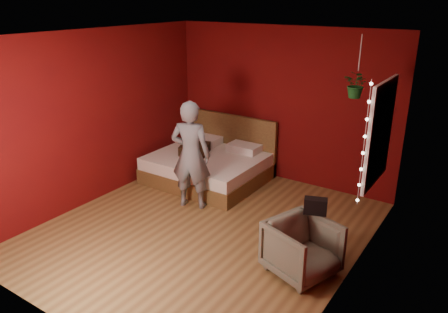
{
  "coord_description": "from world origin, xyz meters",
  "views": [
    {
      "loc": [
        3.18,
        -4.25,
        3.05
      ],
      "look_at": [
        0.07,
        0.4,
        0.97
      ],
      "focal_mm": 35.0,
      "sensor_mm": 36.0,
      "label": 1
    }
  ],
  "objects": [
    {
      "name": "floor",
      "position": [
        0.0,
        0.0,
        0.0
      ],
      "size": [
        4.5,
        4.5,
        0.0
      ],
      "primitive_type": "plane",
      "color": "olive",
      "rests_on": "ground"
    },
    {
      "name": "person",
      "position": [
        -0.58,
        0.5,
        0.82
      ],
      "size": [
        0.7,
        0.57,
        1.65
      ],
      "primitive_type": "imported",
      "rotation": [
        0.0,
        0.0,
        3.47
      ],
      "color": "slate",
      "rests_on": "ground"
    },
    {
      "name": "hanging_plant",
      "position": [
        1.54,
        1.21,
        1.99
      ],
      "size": [
        0.38,
        0.36,
        0.79
      ],
      "color": "silver",
      "rests_on": "room_walls"
    },
    {
      "name": "window",
      "position": [
        1.97,
        0.9,
        1.5
      ],
      "size": [
        0.05,
        0.97,
        1.27
      ],
      "color": "white",
      "rests_on": "room_walls"
    },
    {
      "name": "bed",
      "position": [
        -0.95,
        1.5,
        0.26
      ],
      "size": [
        1.85,
        1.57,
        1.02
      ],
      "color": "brown",
      "rests_on": "ground"
    },
    {
      "name": "handbag",
      "position": [
        1.54,
        0.11,
        0.75
      ],
      "size": [
        0.29,
        0.21,
        0.19
      ],
      "primitive_type": "cube",
      "rotation": [
        0.0,
        0.0,
        0.35
      ],
      "color": "black",
      "rests_on": "armchair"
    },
    {
      "name": "fairy_lights",
      "position": [
        1.94,
        0.37,
        1.5
      ],
      "size": [
        0.04,
        0.04,
        1.45
      ],
      "color": "silver",
      "rests_on": "room_walls"
    },
    {
      "name": "armchair",
      "position": [
        1.53,
        -0.17,
        0.33
      ],
      "size": [
        0.91,
        0.9,
        0.65
      ],
      "primitive_type": "imported",
      "rotation": [
        0.0,
        0.0,
        1.23
      ],
      "color": "#64624F",
      "rests_on": "ground"
    },
    {
      "name": "throw_pillow",
      "position": [
        -1.2,
        1.39,
        0.54
      ],
      "size": [
        0.58,
        0.58,
        0.16
      ],
      "primitive_type": "cube",
      "rotation": [
        0.0,
        0.0,
        0.35
      ],
      "color": "black",
      "rests_on": "bed"
    },
    {
      "name": "room_walls",
      "position": [
        0.0,
        0.0,
        1.68
      ],
      "size": [
        4.04,
        4.54,
        2.62
      ],
      "color": "#5B0B09",
      "rests_on": "ground"
    }
  ]
}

